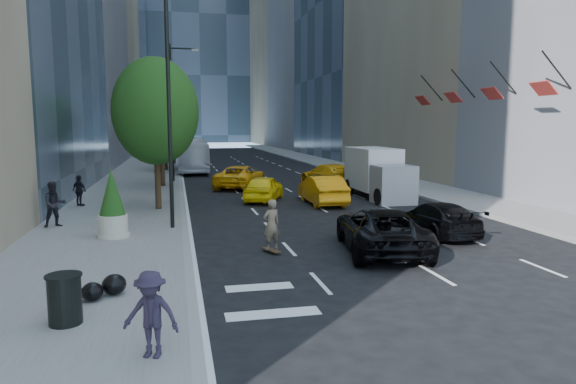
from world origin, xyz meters
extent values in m
plane|color=black|center=(0.00, 0.00, 0.00)|extent=(160.00, 160.00, 0.00)
cube|color=slate|center=(-9.00, 30.00, 0.07)|extent=(6.00, 120.00, 0.15)
cube|color=slate|center=(10.00, 30.00, 0.07)|extent=(4.00, 120.00, 0.15)
cube|color=#766952|center=(22.00, 98.00, 25.00)|extent=(20.00, 24.00, 50.00)
cylinder|color=black|center=(-6.50, 4.00, 5.15)|extent=(0.16, 0.16, 10.00)
cylinder|color=black|center=(-6.50, 22.00, 5.15)|extent=(0.16, 0.16, 10.00)
cylinder|color=black|center=(-5.60, 22.00, 9.85)|extent=(1.80, 0.12, 0.12)
cube|color=#99998C|center=(-4.70, 22.00, 9.75)|extent=(0.50, 0.22, 0.15)
cylinder|color=black|center=(-7.20, 9.00, 1.72)|extent=(0.30, 0.30, 3.15)
ellipsoid|color=#15380F|center=(-7.20, 9.00, 4.98)|extent=(4.20, 4.20, 5.25)
cylinder|color=black|center=(-7.20, 19.00, 1.84)|extent=(0.30, 0.30, 3.38)
ellipsoid|color=#15380F|center=(-7.20, 19.00, 5.32)|extent=(4.50, 4.50, 5.62)
cylinder|color=black|center=(-7.20, 32.00, 1.61)|extent=(0.30, 0.30, 2.93)
ellipsoid|color=#15380F|center=(-7.20, 32.00, 4.63)|extent=(3.90, 3.90, 4.88)
cylinder|color=black|center=(-6.40, 40.00, 2.75)|extent=(0.14, 0.14, 5.20)
imported|color=black|center=(-6.40, 40.00, 4.35)|extent=(2.48, 0.53, 1.00)
cylinder|color=black|center=(11.15, 4.00, 6.85)|extent=(1.75, 0.08, 1.75)
cube|color=#AB2D27|center=(10.50, 4.00, 6.00)|extent=(0.64, 1.30, 0.64)
cylinder|color=black|center=(11.15, 8.00, 6.85)|extent=(1.75, 0.08, 1.75)
cube|color=#AB2D27|center=(10.50, 8.00, 6.00)|extent=(0.64, 1.30, 0.64)
cylinder|color=black|center=(11.15, 12.00, 6.85)|extent=(1.75, 0.08, 1.75)
cube|color=#AB2D27|center=(10.50, 12.00, 6.00)|extent=(0.64, 1.30, 0.64)
cylinder|color=black|center=(11.15, 16.00, 6.85)|extent=(1.75, 0.08, 1.75)
cube|color=#AB2D27|center=(10.50, 16.00, 6.00)|extent=(0.64, 1.30, 0.64)
imported|color=brown|center=(-3.20, -0.41, 0.86)|extent=(0.73, 0.61, 1.72)
imported|color=black|center=(0.50, -1.00, 0.76)|extent=(3.42, 5.80, 1.51)
imported|color=black|center=(3.67, 1.00, 0.66)|extent=(1.90, 4.57, 1.32)
imported|color=yellow|center=(-1.43, 11.50, 0.74)|extent=(3.19, 4.67, 1.48)
imported|color=orange|center=(1.52, 9.70, 0.79)|extent=(1.68, 4.78, 1.57)
imported|color=#F7AB0D|center=(-2.00, 17.86, 0.77)|extent=(4.45, 6.12, 1.55)
imported|color=#FFB30D|center=(4.20, 17.35, 0.81)|extent=(3.26, 5.87, 1.61)
imported|color=white|center=(-4.80, 31.33, 1.54)|extent=(2.64, 11.04, 3.07)
cube|color=silver|center=(5.39, 12.10, 1.70)|extent=(2.21, 4.22, 2.47)
cube|color=gray|center=(5.38, 8.98, 1.05)|extent=(2.11, 1.84, 2.11)
cylinder|color=black|center=(4.41, 8.62, 0.46)|extent=(0.32, 0.92, 0.92)
cylinder|color=black|center=(6.34, 8.61, 0.46)|extent=(0.32, 0.92, 0.92)
cylinder|color=black|center=(4.43, 13.57, 0.46)|extent=(0.32, 0.92, 0.92)
cylinder|color=black|center=(6.35, 13.56, 0.46)|extent=(0.32, 0.92, 0.92)
imported|color=black|center=(-11.20, 5.17, 1.09)|extent=(1.11, 1.00, 1.87)
imported|color=black|center=(-11.20, 10.77, 0.95)|extent=(0.97, 0.91, 1.60)
imported|color=#271F2F|center=(-6.80, -8.00, 0.95)|extent=(1.18, 0.92, 1.60)
cylinder|color=black|center=(-8.65, -6.00, 0.66)|extent=(0.68, 0.68, 1.02)
cylinder|color=beige|center=(-8.65, 2.65, 0.57)|extent=(1.06, 1.06, 0.85)
cone|color=#15380F|center=(-8.65, 2.65, 1.85)|extent=(0.95, 0.95, 1.70)
ellipsoid|color=black|center=(-7.87, -4.24, 0.40)|extent=(0.59, 0.65, 0.50)
ellipsoid|color=black|center=(-8.33, -4.61, 0.37)|extent=(0.52, 0.57, 0.44)
camera|label=1|loc=(-6.28, -17.14, 4.32)|focal=32.00mm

